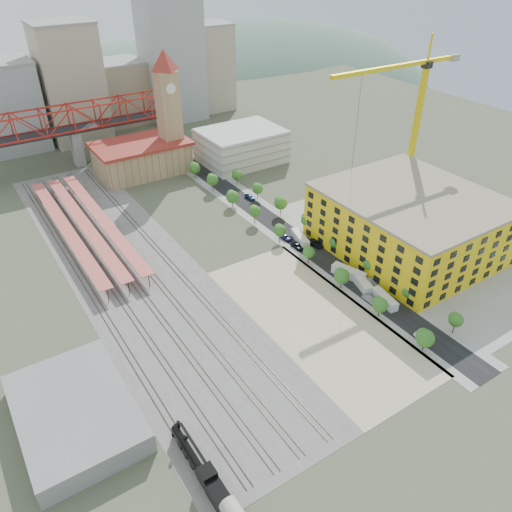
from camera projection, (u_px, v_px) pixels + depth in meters
ground at (261, 258)px, 154.96m from camera, size 400.00×400.00×0.00m
ballast_strip at (131, 267)px, 150.77m from camera, size 36.00×165.00×0.06m
dirt_lot at (315, 318)px, 131.05m from camera, size 28.00×67.00×0.06m
street_asphalt at (276, 224)px, 172.76m from camera, size 12.00×170.00×0.06m
sidewalk_west at (263, 229)px, 170.26m from camera, size 3.00×170.00×0.04m
sidewalk_east at (289, 220)px, 175.28m from camera, size 3.00×170.00×0.04m
construction_pad at (411, 245)px, 161.48m from camera, size 50.00×90.00×0.06m
rail_tracks at (125, 269)px, 149.89m from camera, size 26.56×160.00×0.18m
platform_canopies at (84, 223)px, 165.59m from camera, size 16.00×80.00×4.12m
station_hall at (142, 157)px, 206.48m from camera, size 38.00×24.00×13.10m
clock_tower at (168, 100)px, 198.93m from camera, size 12.00×12.00×52.00m
parking_garage at (241, 146)px, 216.60m from camera, size 34.00×26.00×14.00m
truss_bridge at (72, 122)px, 206.77m from camera, size 94.00×9.60×25.60m
construction_building at (410, 222)px, 154.96m from camera, size 44.60×50.60×18.80m
warehouse at (75, 413)px, 102.45m from camera, size 22.00×32.00×5.00m
street_trees at (293, 237)px, 165.77m from camera, size 15.40×124.40×8.00m
skyline at (115, 82)px, 245.58m from camera, size 133.00×46.00×60.00m
distant_hills at (129, 174)px, 401.42m from camera, size 647.00×264.00×227.00m
locomotive at (199, 464)px, 93.07m from camera, size 2.87×22.18×5.54m
tower_crane at (412, 106)px, 167.82m from camera, size 54.61×2.89×58.30m
site_trailer_a at (385, 299)px, 135.93m from camera, size 3.77×9.49×2.53m
site_trailer_b at (361, 282)px, 142.32m from camera, size 5.00×9.88×2.61m
site_trailer_c at (349, 273)px, 146.02m from camera, size 5.78×10.65×2.82m
site_trailer_d at (300, 238)px, 162.45m from camera, size 5.01×10.24×2.71m
car_0 at (422, 338)px, 123.67m from camera, size 1.96×4.63×1.56m
car_1 at (370, 299)px, 136.62m from camera, size 1.68×4.71×1.55m
car_2 at (298, 246)px, 159.57m from camera, size 2.56×5.28×1.45m
car_3 at (285, 237)px, 164.25m from camera, size 2.38×5.08×1.43m
car_4 at (374, 284)px, 142.52m from camera, size 2.06×4.03×1.32m
car_5 at (370, 281)px, 143.62m from camera, size 1.90×4.48×1.44m
car_6 at (316, 244)px, 160.84m from camera, size 3.32×5.97×1.58m
car_7 at (250, 197)px, 188.80m from camera, size 2.43×5.22×1.47m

